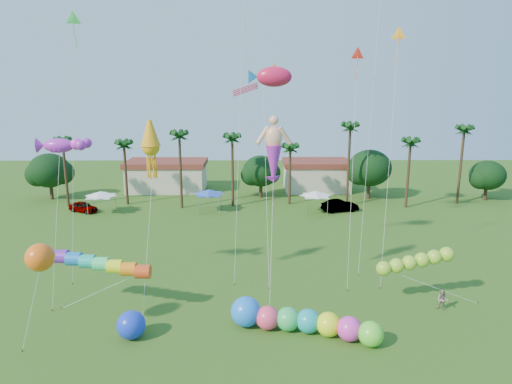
{
  "coord_description": "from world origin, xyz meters",
  "views": [
    {
      "loc": [
        -0.25,
        -21.86,
        16.46
      ],
      "look_at": [
        0.0,
        10.0,
        9.0
      ],
      "focal_mm": 32.0,
      "sensor_mm": 36.0,
      "label": 1
    }
  ],
  "objects_px": {
    "car_b": "(340,206)",
    "spectator_b": "(442,300)",
    "caterpillar_inflatable": "(299,321)",
    "car_a": "(83,207)",
    "blue_ball": "(131,325)"
  },
  "relations": [
    {
      "from": "car_b",
      "to": "spectator_b",
      "type": "xyz_separation_m",
      "value": [
        2.49,
        -27.56,
        0.03
      ]
    },
    {
      "from": "spectator_b",
      "to": "caterpillar_inflatable",
      "type": "xyz_separation_m",
      "value": [
        -11.07,
        -3.14,
        0.07
      ]
    },
    {
      "from": "car_a",
      "to": "spectator_b",
      "type": "bearing_deg",
      "value": -100.23
    },
    {
      "from": "car_b",
      "to": "blue_ball",
      "type": "distance_m",
      "value": 37.01
    },
    {
      "from": "spectator_b",
      "to": "car_b",
      "type": "bearing_deg",
      "value": 134.35
    },
    {
      "from": "car_a",
      "to": "caterpillar_inflatable",
      "type": "relative_size",
      "value": 0.4
    },
    {
      "from": "car_a",
      "to": "car_b",
      "type": "bearing_deg",
      "value": -63.41
    },
    {
      "from": "caterpillar_inflatable",
      "to": "blue_ball",
      "type": "height_order",
      "value": "caterpillar_inflatable"
    },
    {
      "from": "spectator_b",
      "to": "blue_ball",
      "type": "bearing_deg",
      "value": -131.35
    },
    {
      "from": "car_b",
      "to": "blue_ball",
      "type": "height_order",
      "value": "blue_ball"
    },
    {
      "from": "spectator_b",
      "to": "caterpillar_inflatable",
      "type": "height_order",
      "value": "caterpillar_inflatable"
    },
    {
      "from": "car_b",
      "to": "caterpillar_inflatable",
      "type": "xyz_separation_m",
      "value": [
        -8.59,
        -30.7,
        0.09
      ]
    },
    {
      "from": "spectator_b",
      "to": "blue_ball",
      "type": "relative_size",
      "value": 0.87
    },
    {
      "from": "car_a",
      "to": "car_b",
      "type": "relative_size",
      "value": 0.85
    },
    {
      "from": "spectator_b",
      "to": "blue_ball",
      "type": "xyz_separation_m",
      "value": [
        -22.29,
        -3.71,
        0.13
      ]
    }
  ]
}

